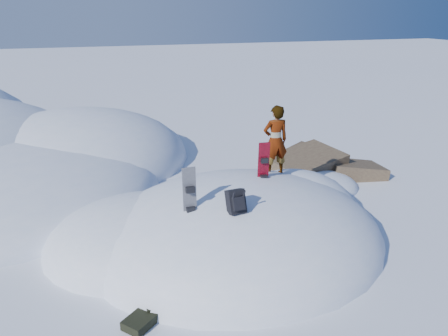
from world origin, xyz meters
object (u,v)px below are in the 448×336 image
object	(u,v)px
backpack	(236,202)
person	(275,141)
snowboard_red	(263,171)
snowboard_dark	(190,202)

from	to	relation	value
backpack	person	size ratio (longest dim) A/B	0.32
snowboard_red	backpack	size ratio (longest dim) A/B	2.49
person	snowboard_red	bearing A→B (deg)	48.84
snowboard_dark	backpack	distance (m)	0.95
snowboard_red	backpack	bearing A→B (deg)	-124.25
snowboard_dark	person	size ratio (longest dim) A/B	0.83
snowboard_red	snowboard_dark	world-z (taller)	snowboard_red
snowboard_red	person	world-z (taller)	person
snowboard_dark	person	xyz separation A→B (m)	(2.62, 1.61, 0.59)
snowboard_red	person	bearing A→B (deg)	53.70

